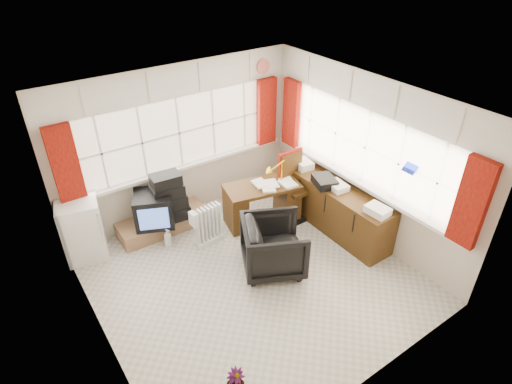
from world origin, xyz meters
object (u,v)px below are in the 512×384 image
Objects in this scene: office_chair at (274,246)px; mini_fridge at (82,229)px; desk_lamp at (282,166)px; crt_tv at (154,209)px; radiator at (208,228)px; credenza at (336,208)px; desk at (262,201)px; tv_bench at (163,223)px; task_chair at (293,182)px.

mini_fridge reaches higher than office_chair.
desk_lamp is 0.56× the size of crt_tv.
desk_lamp is 0.48× the size of office_chair.
radiator is 0.33× the size of credenza.
desk is at bearing -20.92° from crt_tv.
tv_bench is (-2.28, 1.52, -0.26)m from credenza.
task_chair is at bearing -15.57° from mini_fridge.
crt_tv is at bearing 133.71° from radiator.
task_chair is at bearing -10.48° from desk.
task_chair is at bearing -23.03° from office_chair.
crt_tv is (-1.58, 0.60, 0.13)m from desk.
mini_fridge is at bearing 163.39° from desk.
task_chair reaches higher than radiator.
task_chair reaches higher than credenza.
desk is 1.18m from credenza.
desk is 3.11× the size of desk_lamp.
desk is 1.62m from tv_bench.
credenza is 2.73× the size of crt_tv.
tv_bench is (-0.91, 1.71, -0.26)m from office_chair.
mini_fridge is at bearing 176.10° from tv_bench.
desk is at bearing -25.88° from tv_bench.
desk is 0.64× the size of credenza.
radiator is 0.89× the size of crt_tv.
task_chair is at bearing -2.52° from desk_lamp.
desk_lamp is 0.37× the size of task_chair.
mini_fridge is at bearing 170.39° from crt_tv.
crt_tv is at bearing 59.69° from office_chair.
desk_lamp is 3.08m from mini_fridge.
task_chair reaches higher than desk.
radiator is (-0.48, 1.02, -0.12)m from office_chair.
office_chair is 1.31× the size of radiator.
mini_fridge reaches higher than credenza.
mini_fridge is (-2.08, 1.79, 0.08)m from office_chair.
credenza is at bearing -55.27° from office_chair.
office_chair is (-0.83, -0.93, -0.57)m from desk_lamp.
office_chair is at bearing -117.28° from desk.
task_chair is 1.19× the size of mini_fridge.
desk_lamp is at bearing -3.93° from radiator.
mini_fridge is (-1.61, 0.78, 0.20)m from radiator.
mini_fridge is at bearing 164.43° from task_chair.
task_chair is 1.31× the size of office_chair.
crt_tv reaches higher than radiator.
credenza is (0.84, -0.82, 0.01)m from desk.
desk_lamp is 2.09m from tv_bench.
radiator is at bearing -57.96° from tv_bench.
radiator is at bearing 155.98° from credenza.
radiator is at bearing -179.92° from desk.
credenza reaches higher than office_chair.
desk_lamp is 0.63× the size of radiator.
office_chair is at bearing -40.74° from mini_fridge.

